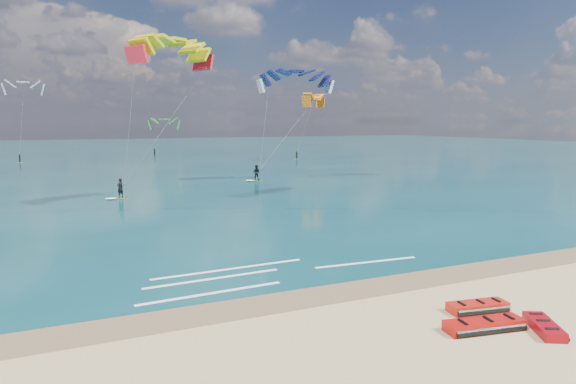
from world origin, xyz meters
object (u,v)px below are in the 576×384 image
object	(u,v)px
packed_kite_mid	(477,311)
kitesurfer_main	(146,112)
packed_kite_left	(484,330)
packed_kite_right	(544,331)
kitesurfer_far	(278,114)

from	to	relation	value
packed_kite_mid	kitesurfer_main	xyz separation A→B (m)	(-6.78, 32.78, 8.04)
packed_kite_left	packed_kite_right	xyz separation A→B (m)	(1.83, -0.93, 0.00)
kitesurfer_far	packed_kite_left	bearing A→B (deg)	-97.13
packed_kite_left	packed_kite_right	bearing A→B (deg)	-17.17
packed_kite_left	kitesurfer_far	bearing A→B (deg)	85.18
packed_kite_left	kitesurfer_far	size ratio (longest dim) A/B	0.21
packed_kite_left	packed_kite_right	distance (m)	2.05
packed_kite_mid	kitesurfer_far	world-z (taller)	kitesurfer_far
packed_kite_mid	kitesurfer_main	distance (m)	34.43
packed_kite_left	kitesurfer_main	xyz separation A→B (m)	(-5.63, 34.26, 8.04)
packed_kite_mid	kitesurfer_far	xyz separation A→B (m)	(10.30, 42.59, 8.05)
packed_kite_mid	kitesurfer_main	bearing A→B (deg)	111.50
packed_kite_left	kitesurfer_main	size ratio (longest dim) A/B	0.20
kitesurfer_main	kitesurfer_far	size ratio (longest dim) A/B	1.05
kitesurfer_main	kitesurfer_far	world-z (taller)	kitesurfer_main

